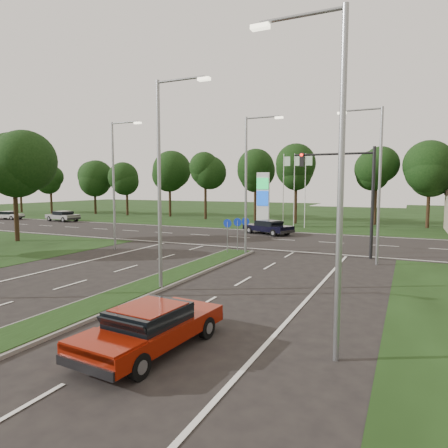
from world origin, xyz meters
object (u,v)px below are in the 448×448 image
at_px(far_car_b, 8,215).
at_px(red_sedan, 151,326).
at_px(far_car_a, 63,216).
at_px(navy_sedan, 268,227).

bearing_deg(far_car_b, red_sedan, -132.61).
xyz_separation_m(red_sedan, far_car_a, (-33.87, 28.52, 0.03)).
height_order(navy_sedan, far_car_b, navy_sedan).
height_order(far_car_a, far_car_b, far_car_a).
distance_m(red_sedan, far_car_b, 50.80).
distance_m(red_sedan, navy_sedan, 27.19).
height_order(red_sedan, far_car_a, far_car_a).
xyz_separation_m(far_car_a, far_car_b, (-8.87, -1.07, -0.11)).
xyz_separation_m(red_sedan, navy_sedan, (-5.58, 26.62, 0.02)).
height_order(navy_sedan, far_car_a, far_car_a).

